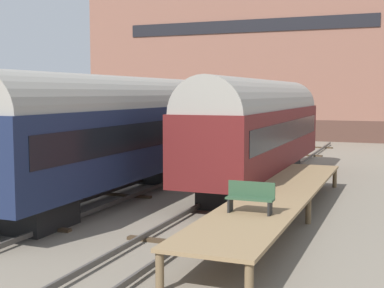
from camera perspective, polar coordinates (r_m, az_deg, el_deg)
name	(u,v)px	position (r m, az deg, el deg)	size (l,w,h in m)	color
ground_plane	(86,210)	(21.18, -11.21, -6.95)	(200.00, 200.00, 0.00)	slate
track_middle	(86,207)	(21.15, -11.21, -6.57)	(2.60, 60.00, 0.26)	#4C4742
track_right	(202,217)	(19.05, 1.03, -7.80)	(2.60, 60.00, 0.26)	#4C4742
train_car_navy	(113,129)	(22.58, -8.39, 1.54)	(2.89, 15.73, 5.24)	black
train_car_maroon	(259,125)	(26.28, 7.21, 1.98)	(3.07, 15.99, 5.18)	black
station_platform	(279,195)	(19.14, 9.21, -5.35)	(2.40, 15.61, 1.03)	#8C704C
bench	(251,196)	(15.73, 6.27, -5.57)	(1.40, 0.40, 0.91)	#2D4C33
warehouse_building	(260,42)	(58.12, 7.31, 10.78)	(34.93, 11.36, 19.83)	#4F342A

